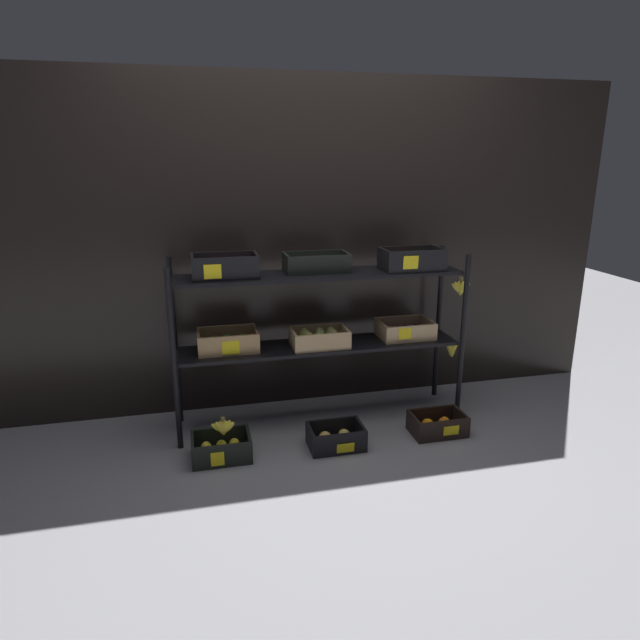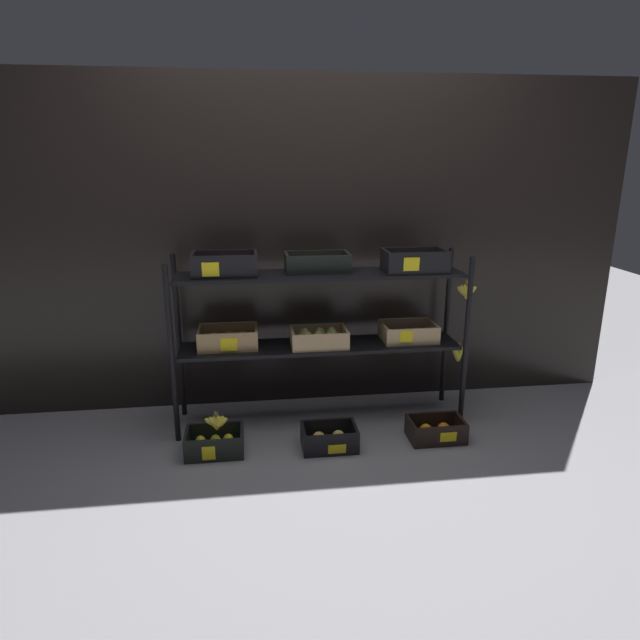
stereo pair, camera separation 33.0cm
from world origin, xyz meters
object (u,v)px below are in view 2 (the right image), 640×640
at_px(display_rack, 319,308).
at_px(crate_ground_apple_gold, 329,439).
at_px(banana_bunch_loose, 217,423).
at_px(crate_ground_orange, 436,431).
at_px(crate_ground_lemon, 215,444).

distance_m(display_rack, crate_ground_apple_gold, 0.77).
height_order(display_rack, crate_ground_apple_gold, display_rack).
bearing_deg(banana_bunch_loose, crate_ground_apple_gold, -2.78).
bearing_deg(crate_ground_orange, crate_ground_lemon, 179.53).
height_order(crate_ground_apple_gold, banana_bunch_loose, banana_bunch_loose).
xyz_separation_m(display_rack, banana_bunch_loose, (-0.61, -0.34, -0.54)).
relative_size(display_rack, crate_ground_orange, 5.75).
bearing_deg(crate_ground_apple_gold, display_rack, 91.58).
distance_m(crate_ground_lemon, crate_ground_apple_gold, 0.64).
xyz_separation_m(crate_ground_apple_gold, banana_bunch_loose, (-0.62, 0.03, 0.13)).
bearing_deg(banana_bunch_loose, crate_ground_orange, -0.59).
height_order(crate_ground_lemon, banana_bunch_loose, banana_bunch_loose).
xyz_separation_m(crate_ground_lemon, crate_ground_orange, (1.27, -0.01, -0.00)).
xyz_separation_m(crate_ground_lemon, crate_ground_apple_gold, (0.64, -0.03, -0.00)).
height_order(display_rack, crate_ground_lemon, display_rack).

